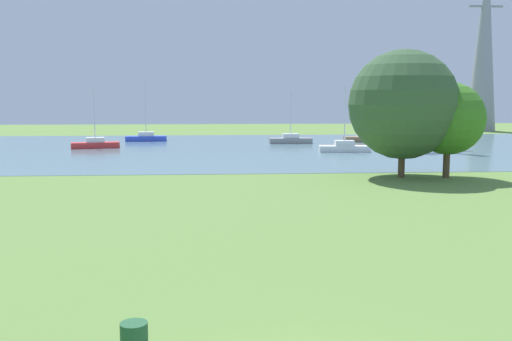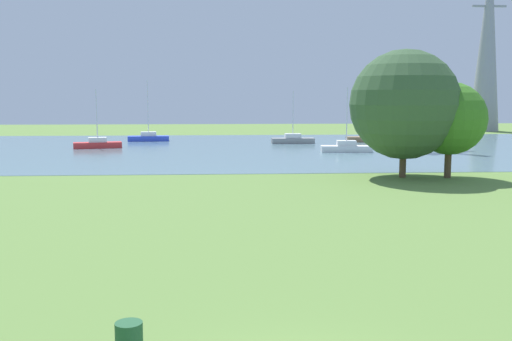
% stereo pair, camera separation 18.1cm
% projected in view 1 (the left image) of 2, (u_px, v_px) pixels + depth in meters
% --- Properties ---
extents(ground_plane, '(160.00, 160.00, 0.00)m').
position_uv_depth(ground_plane, '(247.00, 194.00, 31.96)').
color(ground_plane, olive).
extents(water_surface, '(140.00, 40.00, 0.02)m').
position_uv_depth(water_surface, '(233.00, 148.00, 59.67)').
color(water_surface, slate).
rests_on(water_surface, ground).
extents(sailboat_white, '(4.90, 1.87, 6.18)m').
position_uv_depth(sailboat_white, '(344.00, 147.00, 55.53)').
color(sailboat_white, white).
rests_on(sailboat_white, water_surface).
extents(sailboat_brown, '(4.82, 1.56, 7.06)m').
position_uv_depth(sailboat_brown, '(365.00, 138.00, 67.81)').
color(sailboat_brown, brown).
rests_on(sailboat_brown, water_surface).
extents(sailboat_red, '(5.02, 2.56, 6.02)m').
position_uv_depth(sailboat_red, '(95.00, 144.00, 59.59)').
color(sailboat_red, red).
rests_on(sailboat_red, water_surface).
extents(sailboat_blue, '(4.92, 1.92, 7.18)m').
position_uv_depth(sailboat_blue, '(146.00, 137.00, 68.91)').
color(sailboat_blue, blue).
rests_on(sailboat_blue, water_surface).
extents(sailboat_gray, '(4.82, 1.57, 5.87)m').
position_uv_depth(sailboat_gray, '(291.00, 139.00, 65.64)').
color(sailboat_gray, gray).
rests_on(sailboat_gray, water_surface).
extents(tree_east_near, '(7.16, 7.16, 8.37)m').
position_uv_depth(tree_east_near, '(403.00, 105.00, 37.84)').
color(tree_east_near, brown).
rests_on(tree_east_near, ground).
extents(tree_west_near, '(4.74, 4.74, 6.25)m').
position_uv_depth(tree_west_near, '(448.00, 119.00, 37.85)').
color(tree_west_near, brown).
rests_on(tree_west_near, ground).
extents(electricity_pylon, '(6.40, 4.40, 27.16)m').
position_uv_depth(electricity_pylon, '(484.00, 41.00, 87.95)').
color(electricity_pylon, gray).
rests_on(electricity_pylon, ground).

